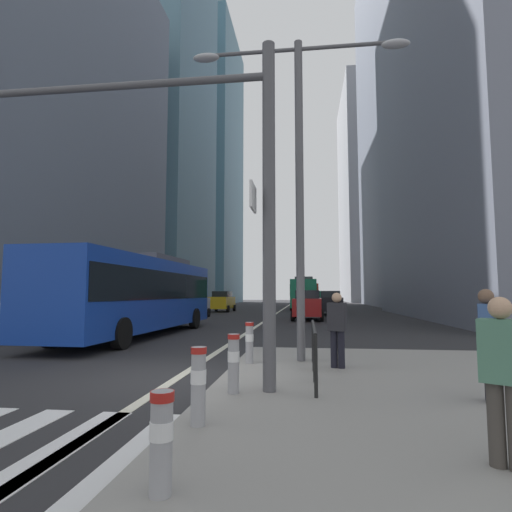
# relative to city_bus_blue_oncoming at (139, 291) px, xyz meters

# --- Properties ---
(ground_plane) EXTENTS (160.00, 160.00, 0.00)m
(ground_plane) POSITION_rel_city_bus_blue_oncoming_xyz_m (4.20, 12.10, -1.84)
(ground_plane) COLOR #28282B
(median_island) EXTENTS (9.00, 10.00, 0.15)m
(median_island) POSITION_rel_city_bus_blue_oncoming_xyz_m (9.70, -8.90, -1.76)
(median_island) COLOR gray
(median_island) RESTS_ON ground
(lane_centre_line) EXTENTS (0.20, 80.00, 0.01)m
(lane_centre_line) POSITION_rel_city_bus_blue_oncoming_xyz_m (4.20, 22.10, -1.83)
(lane_centre_line) COLOR beige
(lane_centre_line) RESTS_ON ground
(office_tower_left_near) EXTENTS (11.32, 23.67, 28.25)m
(office_tower_left_near) POSITION_rel_city_bus_blue_oncoming_xyz_m (-11.80, 8.13, 12.29)
(office_tower_left_near) COLOR slate
(office_tower_left_near) RESTS_ON ground
(office_tower_left_mid) EXTENTS (11.01, 17.73, 54.69)m
(office_tower_left_mid) POSITION_rel_city_bus_blue_oncoming_xyz_m (-11.80, 32.72, 25.51)
(office_tower_left_mid) COLOR slate
(office_tower_left_mid) RESTS_ON ground
(office_tower_left_far) EXTENTS (11.40, 19.40, 50.76)m
(office_tower_left_far) POSITION_rel_city_bus_blue_oncoming_xyz_m (-11.80, 56.48, 23.54)
(office_tower_left_far) COLOR slate
(office_tower_left_far) RESTS_ON ground
(office_tower_right_mid) EXTENTS (10.60, 25.21, 52.99)m
(office_tower_right_mid) POSITION_rel_city_bus_blue_oncoming_xyz_m (21.20, 41.81, 24.66)
(office_tower_right_mid) COLOR slate
(office_tower_right_mid) RESTS_ON ground
(office_tower_right_far) EXTENTS (12.72, 25.52, 45.54)m
(office_tower_right_far) POSITION_rel_city_bus_blue_oncoming_xyz_m (21.20, 73.10, 20.93)
(office_tower_right_far) COLOR #9E9EA3
(office_tower_right_far) RESTS_ON ground
(city_bus_blue_oncoming) EXTENTS (2.94, 11.99, 3.40)m
(city_bus_blue_oncoming) POSITION_rel_city_bus_blue_oncoming_xyz_m (0.00, 0.00, 0.00)
(city_bus_blue_oncoming) COLOR #14389E
(city_bus_blue_oncoming) RESTS_ON ground
(sedan_white_oncoming) EXTENTS (2.13, 4.34, 1.94)m
(sedan_white_oncoming) POSITION_rel_city_bus_blue_oncoming_xyz_m (-3.67, -1.25, -0.85)
(sedan_white_oncoming) COLOR silver
(sedan_white_oncoming) RESTS_ON ground
(city_bus_red_receding) EXTENTS (2.85, 10.98, 3.40)m
(city_bus_red_receding) POSITION_rel_city_bus_blue_oncoming_xyz_m (6.61, 28.03, -0.00)
(city_bus_red_receding) COLOR #198456
(city_bus_red_receding) RESTS_ON ground
(city_bus_red_distant) EXTENTS (2.80, 10.74, 3.40)m
(city_bus_red_distant) POSITION_rel_city_bus_blue_oncoming_xyz_m (7.23, 45.79, -0.00)
(city_bus_red_distant) COLOR red
(city_bus_red_distant) RESTS_ON ground
(car_oncoming_mid) EXTENTS (2.07, 4.51, 1.94)m
(car_oncoming_mid) POSITION_rel_city_bus_blue_oncoming_xyz_m (-1.36, 12.28, -0.85)
(car_oncoming_mid) COLOR silver
(car_oncoming_mid) RESTS_ON ground
(car_receding_near) EXTENTS (2.20, 4.65, 1.94)m
(car_receding_near) POSITION_rel_city_bus_blue_oncoming_xyz_m (6.93, 11.24, -0.85)
(car_receding_near) COLOR maroon
(car_receding_near) RESTS_ON ground
(car_receding_far) EXTENTS (2.14, 4.46, 1.94)m
(car_receding_far) POSITION_rel_city_bus_blue_oncoming_xyz_m (8.67, 17.96, -0.85)
(car_receding_far) COLOR black
(car_receding_far) RESTS_ON ground
(car_oncoming_far) EXTENTS (2.11, 4.36, 1.94)m
(car_oncoming_far) POSITION_rel_city_bus_blue_oncoming_xyz_m (-1.26, 22.53, -0.85)
(car_oncoming_far) COLOR gold
(car_oncoming_far) RESTS_ON ground
(traffic_signal_gantry) EXTENTS (6.32, 0.65, 6.00)m
(traffic_signal_gantry) POSITION_rel_city_bus_blue_oncoming_xyz_m (4.13, -9.36, 2.28)
(traffic_signal_gantry) COLOR #515156
(traffic_signal_gantry) RESTS_ON median_island
(street_lamp_post) EXTENTS (5.50, 0.32, 8.00)m
(street_lamp_post) POSITION_rel_city_bus_blue_oncoming_xyz_m (6.72, -6.24, 3.45)
(street_lamp_post) COLOR #56565B
(street_lamp_post) RESTS_ON median_island
(bollard_front) EXTENTS (0.20, 0.20, 0.81)m
(bollard_front) POSITION_rel_city_bus_blue_oncoming_xyz_m (5.70, -12.90, -1.23)
(bollard_front) COLOR #99999E
(bollard_front) RESTS_ON median_island
(bollard_left) EXTENTS (0.20, 0.20, 0.94)m
(bollard_left) POSITION_rel_city_bus_blue_oncoming_xyz_m (5.54, -11.19, -1.17)
(bollard_left) COLOR #99999E
(bollard_left) RESTS_ON median_island
(bollard_right) EXTENTS (0.20, 0.20, 0.94)m
(bollard_right) POSITION_rel_city_bus_blue_oncoming_xyz_m (5.68, -9.56, -1.17)
(bollard_right) COLOR #99999E
(bollard_right) RESTS_ON median_island
(bollard_back) EXTENTS (0.20, 0.20, 0.93)m
(bollard_back) POSITION_rel_city_bus_blue_oncoming_xyz_m (5.54, -6.72, -1.17)
(bollard_back) COLOR #99999E
(bollard_back) RESTS_ON median_island
(pedestrian_railing) EXTENTS (0.06, 3.31, 0.98)m
(pedestrian_railing) POSITION_rel_city_bus_blue_oncoming_xyz_m (7.00, -8.04, -0.99)
(pedestrian_railing) COLOR black
(pedestrian_railing) RESTS_ON median_island
(pedestrian_waiting) EXTENTS (0.45, 0.40, 1.57)m
(pedestrian_waiting) POSITION_rel_city_bus_blue_oncoming_xyz_m (8.68, -12.03, -0.83)
(pedestrian_waiting) COLOR #423D38
(pedestrian_waiting) RESTS_ON median_island
(pedestrian_walking) EXTENTS (0.44, 0.36, 1.61)m
(pedestrian_walking) POSITION_rel_city_bus_blue_oncoming_xyz_m (7.52, -7.08, -0.80)
(pedestrian_walking) COLOR black
(pedestrian_walking) RESTS_ON median_island
(pedestrian_far) EXTENTS (0.35, 0.44, 1.66)m
(pedestrian_far) POSITION_rel_city_bus_blue_oncoming_xyz_m (9.55, -9.61, -0.77)
(pedestrian_far) COLOR black
(pedestrian_far) RESTS_ON median_island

